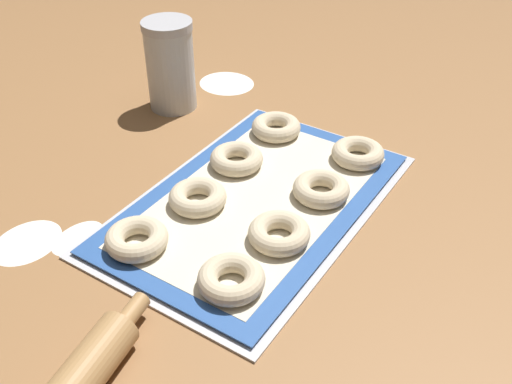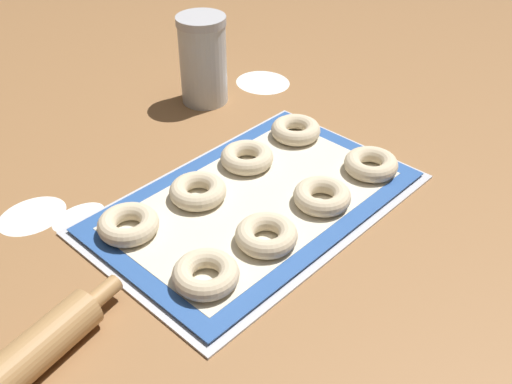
{
  "view_description": "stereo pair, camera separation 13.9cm",
  "coord_description": "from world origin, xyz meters",
  "px_view_note": "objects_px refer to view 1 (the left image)",
  "views": [
    {
      "loc": [
        -0.63,
        -0.43,
        0.6
      ],
      "look_at": [
        0.01,
        -0.01,
        0.03
      ],
      "focal_mm": 42.0,
      "sensor_mm": 36.0,
      "label": 1
    },
    {
      "loc": [
        -0.54,
        -0.54,
        0.6
      ],
      "look_at": [
        0.01,
        -0.01,
        0.03
      ],
      "focal_mm": 42.0,
      "sensor_mm": 36.0,
      "label": 2
    }
  ],
  "objects_px": {
    "bagel_front_far_left": "(231,279)",
    "bagel_back_mid_left": "(198,197)",
    "bagel_front_far_right": "(358,153)",
    "bagel_front_mid_right": "(321,189)",
    "baking_tray": "(256,203)",
    "flour_canister": "(170,65)",
    "bagel_front_mid_left": "(279,233)",
    "bagel_back_mid_right": "(236,159)",
    "bagel_back_far_right": "(276,127)",
    "bagel_back_far_left": "(137,239)"
  },
  "relations": [
    {
      "from": "bagel_front_far_left",
      "to": "bagel_front_mid_right",
      "type": "xyz_separation_m",
      "value": [
        0.25,
        -0.01,
        0.0
      ]
    },
    {
      "from": "bagel_back_mid_right",
      "to": "flour_canister",
      "type": "xyz_separation_m",
      "value": [
        0.12,
        0.24,
        0.07
      ]
    },
    {
      "from": "bagel_back_far_left",
      "to": "bagel_back_mid_right",
      "type": "relative_size",
      "value": 1.0
    },
    {
      "from": "bagel_front_mid_right",
      "to": "flour_canister",
      "type": "height_order",
      "value": "flour_canister"
    },
    {
      "from": "bagel_front_far_left",
      "to": "bagel_front_far_right",
      "type": "relative_size",
      "value": 1.0
    },
    {
      "from": "bagel_front_far_right",
      "to": "bagel_back_far_left",
      "type": "bearing_deg",
      "value": 155.98
    },
    {
      "from": "bagel_front_mid_left",
      "to": "bagel_front_far_right",
      "type": "xyz_separation_m",
      "value": [
        0.26,
        -0.0,
        0.0
      ]
    },
    {
      "from": "baking_tray",
      "to": "bagel_front_mid_left",
      "type": "xyz_separation_m",
      "value": [
        -0.07,
        -0.08,
        0.02
      ]
    },
    {
      "from": "baking_tray",
      "to": "bagel_front_mid_right",
      "type": "height_order",
      "value": "bagel_front_mid_right"
    },
    {
      "from": "bagel_back_mid_right",
      "to": "bagel_back_far_right",
      "type": "xyz_separation_m",
      "value": [
        0.13,
        -0.0,
        0.0
      ]
    },
    {
      "from": "bagel_front_mid_left",
      "to": "bagel_back_mid_right",
      "type": "height_order",
      "value": "same"
    },
    {
      "from": "bagel_back_far_left",
      "to": "bagel_back_mid_left",
      "type": "xyz_separation_m",
      "value": [
        0.13,
        -0.01,
        0.0
      ]
    },
    {
      "from": "bagel_back_mid_left",
      "to": "flour_canister",
      "type": "relative_size",
      "value": 0.51
    },
    {
      "from": "baking_tray",
      "to": "flour_canister",
      "type": "relative_size",
      "value": 2.92
    },
    {
      "from": "baking_tray",
      "to": "bagel_front_far_left",
      "type": "distance_m",
      "value": 0.2
    },
    {
      "from": "bagel_front_mid_left",
      "to": "bagel_back_far_right",
      "type": "distance_m",
      "value": 0.3
    },
    {
      "from": "bagel_front_mid_right",
      "to": "bagel_front_mid_left",
      "type": "bearing_deg",
      "value": 179.95
    },
    {
      "from": "bagel_front_far_right",
      "to": "bagel_front_mid_right",
      "type": "bearing_deg",
      "value": 178.22
    },
    {
      "from": "bagel_front_mid_right",
      "to": "flour_canister",
      "type": "xyz_separation_m",
      "value": [
        0.12,
        0.41,
        0.07
      ]
    },
    {
      "from": "bagel_front_far_left",
      "to": "bagel_back_mid_left",
      "type": "bearing_deg",
      "value": 51.07
    },
    {
      "from": "bagel_front_mid_left",
      "to": "bagel_front_far_right",
      "type": "relative_size",
      "value": 1.0
    },
    {
      "from": "bagel_front_mid_right",
      "to": "bagel_back_mid_left",
      "type": "relative_size",
      "value": 1.0
    },
    {
      "from": "bagel_back_mid_right",
      "to": "bagel_front_far_right",
      "type": "bearing_deg",
      "value": -52.17
    },
    {
      "from": "bagel_front_mid_left",
      "to": "bagel_back_far_right",
      "type": "height_order",
      "value": "same"
    },
    {
      "from": "bagel_front_mid_left",
      "to": "bagel_front_mid_right",
      "type": "bearing_deg",
      "value": -0.05
    },
    {
      "from": "bagel_front_mid_right",
      "to": "bagel_back_far_right",
      "type": "relative_size",
      "value": 1.0
    },
    {
      "from": "bagel_front_far_left",
      "to": "bagel_front_mid_left",
      "type": "height_order",
      "value": "same"
    },
    {
      "from": "bagel_front_far_right",
      "to": "bagel_back_far_right",
      "type": "bearing_deg",
      "value": 90.53
    },
    {
      "from": "bagel_front_far_left",
      "to": "bagel_back_far_left",
      "type": "height_order",
      "value": "same"
    },
    {
      "from": "bagel_front_mid_left",
      "to": "bagel_back_mid_right",
      "type": "distance_m",
      "value": 0.21
    },
    {
      "from": "bagel_back_far_right",
      "to": "bagel_front_far_right",
      "type": "bearing_deg",
      "value": -89.47
    },
    {
      "from": "bagel_front_mid_right",
      "to": "bagel_back_mid_right",
      "type": "height_order",
      "value": "same"
    },
    {
      "from": "bagel_back_far_left",
      "to": "bagel_back_mid_left",
      "type": "distance_m",
      "value": 0.13
    },
    {
      "from": "bagel_back_far_right",
      "to": "flour_canister",
      "type": "xyz_separation_m",
      "value": [
        -0.0,
        0.24,
        0.07
      ]
    },
    {
      "from": "bagel_front_far_left",
      "to": "bagel_front_far_right",
      "type": "distance_m",
      "value": 0.37
    },
    {
      "from": "bagel_front_far_left",
      "to": "bagel_front_far_right",
      "type": "bearing_deg",
      "value": -1.38
    },
    {
      "from": "bagel_front_far_left",
      "to": "bagel_front_far_right",
      "type": "xyz_separation_m",
      "value": [
        0.37,
        -0.01,
        0.0
      ]
    },
    {
      "from": "bagel_front_far_right",
      "to": "bagel_back_far_left",
      "type": "relative_size",
      "value": 1.0
    },
    {
      "from": "baking_tray",
      "to": "bagel_back_far_right",
      "type": "bearing_deg",
      "value": 22.54
    },
    {
      "from": "flour_canister",
      "to": "bagel_front_far_left",
      "type": "bearing_deg",
      "value": -132.49
    },
    {
      "from": "baking_tray",
      "to": "flour_canister",
      "type": "bearing_deg",
      "value": 60.0
    },
    {
      "from": "bagel_front_far_left",
      "to": "bagel_back_mid_left",
      "type": "height_order",
      "value": "same"
    },
    {
      "from": "bagel_front_mid_right",
      "to": "bagel_back_far_left",
      "type": "xyz_separation_m",
      "value": [
        -0.25,
        0.17,
        0.0
      ]
    },
    {
      "from": "bagel_back_far_right",
      "to": "bagel_back_mid_right",
      "type": "bearing_deg",
      "value": 179.45
    },
    {
      "from": "baking_tray",
      "to": "bagel_back_mid_left",
      "type": "distance_m",
      "value": 0.1
    },
    {
      "from": "bagel_front_far_left",
      "to": "bagel_back_mid_left",
      "type": "distance_m",
      "value": 0.19
    },
    {
      "from": "bagel_front_mid_right",
      "to": "baking_tray",
      "type": "bearing_deg",
      "value": 127.42
    },
    {
      "from": "baking_tray",
      "to": "bagel_back_mid_right",
      "type": "bearing_deg",
      "value": 52.34
    },
    {
      "from": "baking_tray",
      "to": "bagel_front_far_left",
      "type": "height_order",
      "value": "bagel_front_far_left"
    },
    {
      "from": "flour_canister",
      "to": "bagel_back_far_right",
      "type": "bearing_deg",
      "value": -89.02
    }
  ]
}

